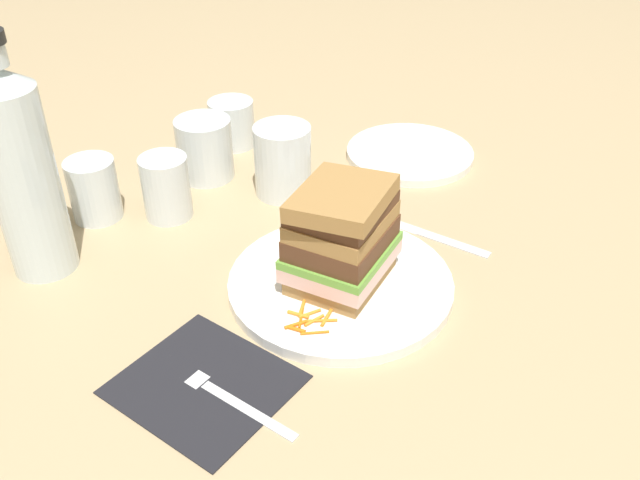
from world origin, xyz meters
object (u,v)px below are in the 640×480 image
sandwich (341,237)px  napkin_dark (204,384)px  knife (420,231)px  empty_tumbler_1 (205,149)px  main_plate (340,284)px  fork (222,392)px  juice_glass (283,163)px  empty_tumbler_3 (232,123)px  side_plate (410,153)px  water_bottle (22,172)px  empty_tumbler_2 (94,189)px  empty_tumbler_0 (166,187)px

sandwich → napkin_dark: size_ratio=0.89×
napkin_dark → knife: 0.35m
empty_tumbler_1 → main_plate: bearing=-104.8°
fork → juice_glass: 0.38m
empty_tumbler_3 → side_plate: (0.14, -0.23, -0.03)m
knife → sandwich: bearing=177.9°
sandwich → water_bottle: bearing=122.5°
main_plate → sandwich: bearing=-143.2°
empty_tumbler_3 → side_plate: bearing=-59.2°
main_plate → fork: size_ratio=1.52×
sandwich → side_plate: sandwich is taller
sandwich → juice_glass: sandwich is taller
juice_glass → water_bottle: bearing=162.0°
empty_tumbler_2 → empty_tumbler_3: size_ratio=1.13×
empty_tumbler_0 → empty_tumbler_3: size_ratio=1.18×
empty_tumbler_3 → empty_tumbler_1: bearing=-155.3°
empty_tumbler_3 → juice_glass: bearing=-110.1°
knife → empty_tumbler_0: (-0.18, 0.27, 0.04)m
napkin_dark → main_plate: bearing=-2.2°
fork → empty_tumbler_0: size_ratio=1.99×
sandwich → empty_tumbler_1: sandwich is taller
sandwich → juice_glass: bearing=58.6°
water_bottle → main_plate: bearing=-57.4°
empty_tumbler_3 → side_plate: size_ratio=0.38×
empty_tumbler_1 → napkin_dark: bearing=-132.9°
fork → sandwich: bearing=4.1°
napkin_dark → side_plate: (0.52, 0.11, 0.00)m
side_plate → juice_glass: bearing=159.1°
napkin_dark → empty_tumbler_2: (0.12, 0.33, 0.04)m
empty_tumbler_0 → sandwich: bearing=-85.5°
fork → knife: (0.35, 0.01, -0.00)m
sandwich → empty_tumbler_3: (0.18, 0.35, -0.04)m
water_bottle → empty_tumbler_1: 0.28m
empty_tumbler_0 → empty_tumbler_3: (0.20, 0.08, -0.01)m
fork → empty_tumbler_0: (0.18, 0.28, 0.04)m
empty_tumbler_3 → empty_tumbler_0: bearing=-157.0°
napkin_dark → fork: (0.00, -0.02, 0.00)m
sandwich → napkin_dark: (-0.20, 0.01, -0.07)m
main_plate → side_plate: 0.34m
napkin_dark → juice_glass: (0.32, 0.19, 0.04)m
empty_tumbler_2 → side_plate: empty_tumbler_2 is taller
fork → juice_glass: juice_glass is taller
main_plate → napkin_dark: 0.20m
side_plate → fork: bearing=-165.6°
empty_tumbler_0 → empty_tumbler_2: empty_tumbler_0 is taller
sandwich → empty_tumbler_1: (0.08, 0.31, -0.03)m
napkin_dark → empty_tumbler_2: bearing=70.6°
napkin_dark → knife: bearing=-2.3°
napkin_dark → empty_tumbler_0: size_ratio=1.84×
fork → empty_tumbler_3: 0.52m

